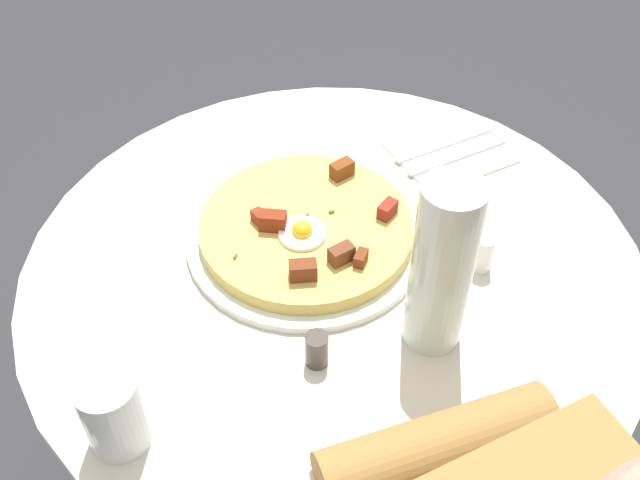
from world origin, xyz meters
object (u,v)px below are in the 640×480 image
Objects in this scene: knife at (444,144)px; salt_shaker at (483,253)px; pizza_plate at (306,237)px; water_glass at (113,412)px; breakfast_pizza at (307,228)px; pepper_shaker at (317,350)px; water_bottle at (442,268)px; bread_plate at (308,464)px; fork at (457,157)px; dining_table at (333,338)px.

knife is 0.26m from salt_shaker.
pizza_plate is 0.37m from water_glass.
breakfast_pizza is 0.21m from pepper_shaker.
pepper_shaker is (0.19, -0.08, 0.02)m from pizza_plate.
salt_shaker is 0.27m from pepper_shaker.
pepper_shaker reaches higher than pizza_plate.
water_bottle reaches higher than knife.
breakfast_pizza is (0.00, 0.00, 0.02)m from pizza_plate.
bread_plate is 0.76× the size of water_bottle.
fork is at bearing 101.21° from breakfast_pizza.
fork is (-0.11, 0.27, 0.18)m from dining_table.
breakfast_pizza is 0.30m from fork.
fork reaches higher than dining_table.
pizza_plate is (-0.05, -0.02, 0.18)m from dining_table.
pepper_shaker is at bearing -143.76° from knife.
fork is at bearing 100.90° from pizza_plate.
salt_shaker is (0.24, -0.10, 0.02)m from knife.
pizza_plate is 1.86× the size of knife.
bread_plate is at bearing -30.04° from pepper_shaker.
fork is 1.75× the size of water_glass.
fork is 0.37m from water_bottle.
breakfast_pizza reaches higher than dining_table.
pepper_shaker reaches higher than knife.
water_bottle is (0.22, 0.07, 0.10)m from breakfast_pizza.
water_glass is at bearing -156.68° from knife.
knife is 1.75× the size of water_glass.
dining_table is 0.20m from breakfast_pizza.
breakfast_pizza is at bearing -128.59° from salt_shaker.
dining_table is 8.25× the size of water_glass.
bread_plate is (0.26, -0.16, 0.18)m from dining_table.
knife is at bearing 107.63° from pizza_plate.
salt_shaker is (0.10, 0.17, 0.20)m from dining_table.
dining_table is at bearing -162.83° from water_bottle.
fork and knife have the same top height.
bread_plate reaches higher than dining_table.
pepper_shaker is at bearing 89.03° from water_glass.
water_glass reaches higher than pepper_shaker.
bread_plate reaches higher than knife.
knife reaches higher than dining_table.
water_bottle is at bearing 85.69° from water_glass.
pizza_plate is at bearing -170.65° from fork.
water_glass is (0.14, -0.33, 0.22)m from dining_table.
fork is 0.04m from knife.
pizza_plate is 1.39× the size of water_bottle.
pizza_plate is 0.30m from knife.
knife is (-0.40, 0.44, 0.00)m from bread_plate.
water_glass is at bearing -90.97° from pepper_shaker.
pizza_plate is 0.34m from bread_plate.
salt_shaker is at bearing 118.88° from water_bottle.
water_glass is at bearing -94.31° from water_bottle.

